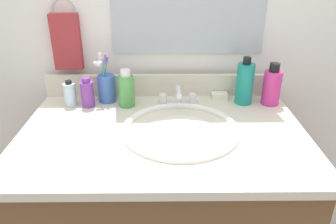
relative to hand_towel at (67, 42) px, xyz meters
name	(u,v)px	position (x,y,z in m)	size (l,w,h in m)	color
countertop	(163,134)	(0.38, -0.33, -0.23)	(0.96, 0.64, 0.03)	beige
backsplash	(163,85)	(0.38, -0.02, -0.17)	(0.96, 0.02, 0.09)	beige
back_wall	(163,134)	(0.38, 0.04, -0.44)	(2.06, 0.04, 1.30)	white
towel_ring	(64,10)	(0.00, 0.02, 0.12)	(0.10, 0.10, 0.01)	silver
hand_towel	(67,42)	(0.00, 0.00, 0.00)	(0.11, 0.04, 0.22)	#A53338
sink_basin	(180,138)	(0.44, -0.33, -0.25)	(0.40, 0.40, 0.11)	white
faucet	(178,99)	(0.44, -0.13, -0.19)	(0.16, 0.10, 0.08)	silver
bottle_mouthwash_teal	(245,83)	(0.70, -0.10, -0.14)	(0.07, 0.07, 0.19)	teal
bottle_toner_green	(126,90)	(0.24, -0.12, -0.15)	(0.06, 0.06, 0.15)	#4C9E4C
bottle_cream_purple	(87,93)	(0.09, -0.13, -0.17)	(0.05, 0.05, 0.12)	#7A3899
bottle_soap_pink	(272,86)	(0.80, -0.11, -0.15)	(0.07, 0.07, 0.17)	#D8338C
bottle_gel_clear	(70,94)	(0.02, -0.12, -0.17)	(0.05, 0.05, 0.10)	silver
cup_blue_plastic	(106,87)	(0.16, -0.08, -0.16)	(0.07, 0.07, 0.20)	#3F66B7
soap_bar	(219,96)	(0.61, -0.06, -0.21)	(0.06, 0.04, 0.02)	white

